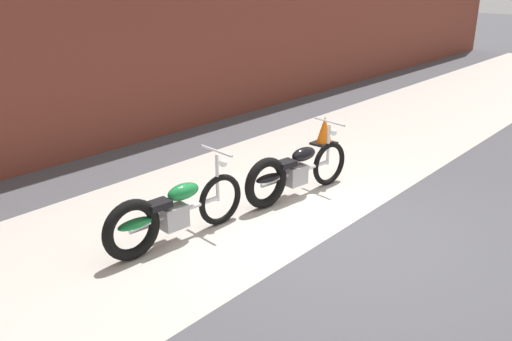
# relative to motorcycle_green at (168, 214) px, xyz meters

# --- Properties ---
(ground_plane) EXTENTS (80.00, 80.00, 0.00)m
(ground_plane) POSITION_rel_motorcycle_green_xyz_m (1.54, -1.36, -0.40)
(ground_plane) COLOR #47474C
(sidewalk_slab) EXTENTS (36.00, 3.50, 0.01)m
(sidewalk_slab) POSITION_rel_motorcycle_green_xyz_m (1.54, 0.39, -0.40)
(sidewalk_slab) COLOR #B2ADA3
(sidewalk_slab) RESTS_ON ground
(motorcycle_green) EXTENTS (2.01, 0.58, 1.03)m
(motorcycle_green) POSITION_rel_motorcycle_green_xyz_m (0.00, 0.00, 0.00)
(motorcycle_green) COLOR black
(motorcycle_green) RESTS_ON ground
(motorcycle_black) EXTENTS (2.00, 0.63, 1.03)m
(motorcycle_black) POSITION_rel_motorcycle_green_xyz_m (2.07, -0.24, 0.00)
(motorcycle_black) COLOR black
(motorcycle_black) RESTS_ON ground
(traffic_cone) EXTENTS (0.40, 0.40, 0.55)m
(traffic_cone) POSITION_rel_motorcycle_green_xyz_m (4.50, 0.85, -0.15)
(traffic_cone) COLOR orange
(traffic_cone) RESTS_ON ground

